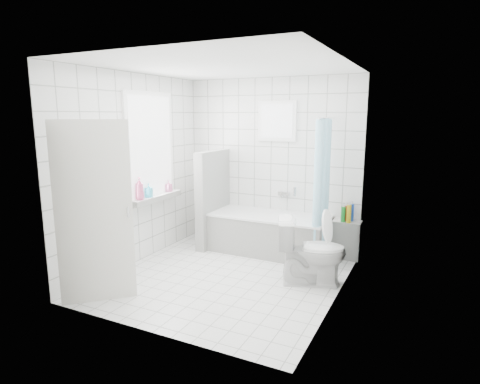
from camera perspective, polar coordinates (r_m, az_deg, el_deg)
The scene contains 19 objects.
ground at distance 5.26m, azimuth -1.97°, elevation -11.93°, with size 3.00×3.00×0.00m, color white.
ceiling at distance 4.88m, azimuth -2.18°, elevation 17.46°, with size 3.00×3.00×0.00m, color white.
wall_back at distance 6.26m, azimuth 4.43°, elevation 4.06°, with size 2.80×0.02×2.60m, color white.
wall_front at distance 3.67m, azimuth -13.15°, elevation -1.05°, with size 2.80×0.02×2.60m, color white.
wall_left at distance 5.70m, azimuth -14.61°, elevation 3.06°, with size 0.02×3.00×2.60m, color white.
wall_right at distance 4.43m, azimuth 14.12°, elevation 0.93°, with size 0.02×3.00×2.60m, color white.
window_left at distance 5.87m, azimuth -12.51°, elevation 6.33°, with size 0.01×0.90×1.40m, color white.
window_back at distance 6.14m, azimuth 5.24°, elevation 10.00°, with size 0.50×0.01×0.50m, color white.
window_sill at distance 5.94m, azimuth -11.87°, elevation -0.81°, with size 0.18×1.02×0.08m, color white.
door at distance 4.59m, azimuth -20.00°, elevation -2.89°, with size 0.04×0.80×2.00m, color silver.
bathtub at distance 6.07m, azimuth 4.17°, elevation -5.89°, with size 1.75×0.77×0.58m.
partition_wall at distance 6.31m, azimuth -3.87°, elevation -0.93°, with size 0.15×0.85×1.50m, color white.
tiled_ledge at distance 6.02m, azimuth 14.88°, elevation -6.54°, with size 0.40×0.24×0.55m, color white.
toilet at distance 5.00m, azimuth 10.15°, elevation -8.26°, with size 0.46×0.81×0.83m, color white.
curtain_rod at distance 5.54m, azimuth 12.28°, elevation 10.23°, with size 0.02×0.02×0.80m, color silver.
shower_curtain at distance 5.50m, azimuth 11.57°, elevation 0.81°, with size 0.14×0.48×1.78m, color #56D2FC, non-canonical shape.
tub_faucet at distance 6.21m, azimuth 6.25°, elevation -0.23°, with size 0.18×0.06×0.06m, color silver.
sill_bottles at distance 5.74m, azimuth -13.19°, elevation 0.49°, with size 0.14×0.79×0.31m.
ledge_bottles at distance 5.89m, azimuth 15.04°, elevation -2.96°, with size 0.16×0.18×0.26m.
Camera 1 is at (2.29, -4.28, 2.04)m, focal length 30.00 mm.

